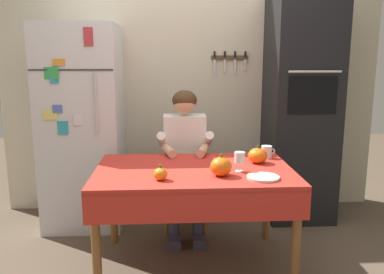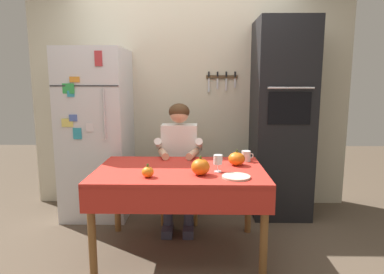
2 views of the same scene
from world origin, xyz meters
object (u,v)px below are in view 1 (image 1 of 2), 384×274
coffee_mug (267,152)px  serving_tray (263,177)px  refrigerator (83,127)px  wall_oven (300,108)px  dining_table (194,181)px  chair_behind_person (184,170)px  wine_glass (240,158)px  pumpkin_large (161,174)px  pumpkin_medium (221,166)px  pumpkin_small (258,156)px  seated_person (185,150)px

coffee_mug → serving_tray: (-0.15, -0.54, -0.04)m
refrigerator → wall_oven: 2.01m
serving_tray → dining_table: bearing=151.0°
dining_table → wall_oven: bearing=41.3°
chair_behind_person → wine_glass: chair_behind_person is taller
chair_behind_person → pumpkin_large: chair_behind_person is taller
refrigerator → pumpkin_large: (0.72, -1.12, -0.12)m
wall_oven → pumpkin_medium: bearing=-128.9°
coffee_mug → serving_tray: 0.56m
wall_oven → serving_tray: wall_oven is taller
wine_glass → pumpkin_large: bearing=-163.1°
wall_oven → pumpkin_small: (-0.56, -0.78, -0.25)m
wine_glass → pumpkin_large: (-0.54, -0.16, -0.05)m
refrigerator → wall_oven: size_ratio=0.86×
refrigerator → seated_person: (0.91, -0.28, -0.16)m
coffee_mug → pumpkin_medium: (-0.42, -0.46, 0.02)m
dining_table → coffee_mug: (0.59, 0.29, 0.13)m
wine_glass → seated_person: bearing=117.3°
refrigerator → seated_person: 0.96m
wall_oven → seated_person: (-1.09, -0.32, -0.31)m
dining_table → wine_glass: size_ratio=10.00×
dining_table → pumpkin_large: bearing=-133.8°
wine_glass → pumpkin_medium: (-0.14, -0.09, -0.03)m
refrigerator → pumpkin_medium: size_ratio=11.98×
dining_table → pumpkin_medium: (0.17, -0.17, 0.15)m
pumpkin_medium → serving_tray: (0.27, -0.08, -0.06)m
pumpkin_large → pumpkin_medium: bearing=10.5°
refrigerator → pumpkin_small: bearing=-27.2°
coffee_mug → pumpkin_large: 0.98m
wall_oven → pumpkin_small: 0.99m
dining_table → chair_behind_person: (-0.04, 0.79, -0.14)m
refrigerator → chair_behind_person: refrigerator is taller
dining_table → coffee_mug: 0.67m
pumpkin_small → seated_person: bearing=138.9°
chair_behind_person → pumpkin_small: size_ratio=6.45×
wall_oven → seated_person: 1.18m
coffee_mug → pumpkin_medium: pumpkin_medium is taller
dining_table → seated_person: 0.61m
chair_behind_person → pumpkin_medium: size_ratio=6.19×
refrigerator → serving_tray: size_ratio=8.38×
wall_oven → wine_glass: size_ratio=15.00×
chair_behind_person → coffee_mug: chair_behind_person is taller
pumpkin_medium → pumpkin_small: 0.44m
refrigerator → serving_tray: refrigerator is taller
seated_person → coffee_mug: (0.63, -0.31, 0.05)m
wine_glass → pumpkin_medium: 0.17m
coffee_mug → pumpkin_medium: bearing=-132.3°
dining_table → coffee_mug: coffee_mug is taller
refrigerator → dining_table: bearing=-42.9°
refrigerator → pumpkin_large: bearing=-57.4°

